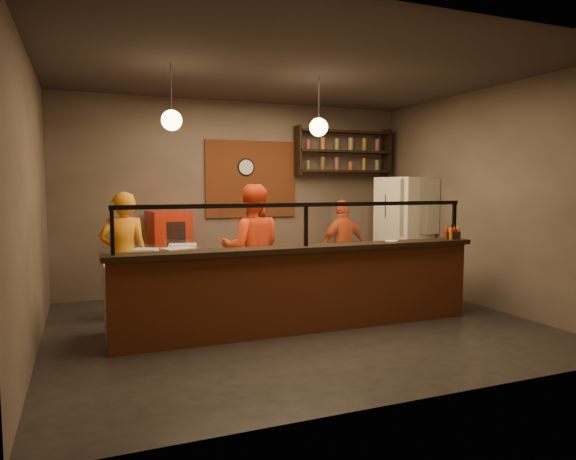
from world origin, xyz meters
name	(u,v)px	position (x,y,z in m)	size (l,w,h in m)	color
floor	(296,325)	(0.00, 0.00, 0.00)	(6.00, 6.00, 0.00)	black
ceiling	(296,71)	(0.00, 0.00, 3.20)	(6.00, 6.00, 0.00)	#362E2A
wall_back	(240,197)	(0.00, 2.50, 1.60)	(6.00, 6.00, 0.00)	#6D5B4F
wall_left	(31,204)	(-3.00, 0.00, 1.60)	(5.00, 5.00, 0.00)	#6D5B4F
wall_right	(484,198)	(3.00, 0.00, 1.60)	(5.00, 5.00, 0.00)	#6D5B4F
wall_front	(416,209)	(0.00, -2.50, 1.60)	(6.00, 6.00, 0.00)	#6D5B4F
brick_patch	(251,179)	(0.20, 2.47, 1.90)	(1.60, 0.04, 1.30)	#954420
service_counter	(306,291)	(0.00, -0.30, 0.50)	(4.60, 0.25, 1.00)	#954420
counter_ledge	(306,248)	(0.00, -0.30, 1.03)	(4.70, 0.37, 0.06)	black
worktop_cabinet	(290,290)	(0.00, 0.20, 0.42)	(4.60, 0.75, 0.85)	gray
worktop	(290,256)	(0.00, 0.20, 0.88)	(4.60, 0.75, 0.05)	silver
sneeze_guard	(306,220)	(0.00, -0.30, 1.37)	(4.50, 0.05, 0.52)	white
wall_shelving	(344,152)	(1.90, 2.32, 2.40)	(1.84, 0.28, 0.85)	black
wall_clock	(246,167)	(0.10, 2.46, 2.10)	(0.30, 0.30, 0.04)	black
pendant_left	(172,120)	(-1.50, 0.20, 2.55)	(0.24, 0.24, 0.77)	black
pendant_right	(319,127)	(0.40, 0.20, 2.55)	(0.24, 0.24, 0.77)	black
cook_left	(124,256)	(-2.01, 1.17, 0.85)	(0.62, 0.41, 1.71)	orange
cook_mid	(252,248)	(-0.30, 0.91, 0.90)	(0.88, 0.69, 1.81)	red
cook_right	(343,247)	(1.46, 1.49, 0.78)	(0.91, 0.38, 1.56)	#DF4415
fridge	(406,234)	(2.60, 1.37, 0.96)	(0.80, 0.75, 1.93)	#ECE4C8
red_cooler	(169,255)	(-1.26, 2.15, 0.70)	(0.60, 0.55, 1.40)	#B41F0C
pizza_dough	(254,255)	(-0.49, 0.26, 0.91)	(0.48, 0.48, 0.01)	#EDE6C9
prep_tub_a	(145,254)	(-1.82, 0.33, 0.97)	(0.28, 0.22, 0.14)	white
prep_tub_b	(183,251)	(-1.37, 0.38, 0.98)	(0.33, 0.27, 0.17)	silver
prep_tub_c	(178,255)	(-1.50, -0.02, 0.99)	(0.34, 0.27, 0.17)	white
rolling_pin	(200,255)	(-1.18, 0.28, 0.93)	(0.06, 0.06, 0.35)	gold
condiment_caddy	(452,235)	(2.20, -0.29, 1.11)	(0.18, 0.14, 0.10)	black
pepper_mill	(451,232)	(2.20, -0.27, 1.16)	(0.04, 0.04, 0.19)	black
small_plate	(392,241)	(1.24, -0.27, 1.07)	(0.17, 0.17, 0.01)	silver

